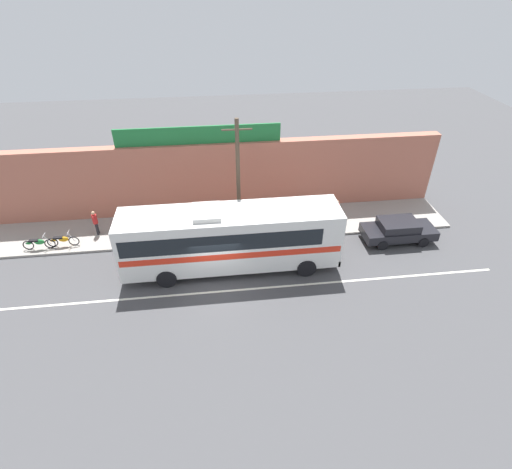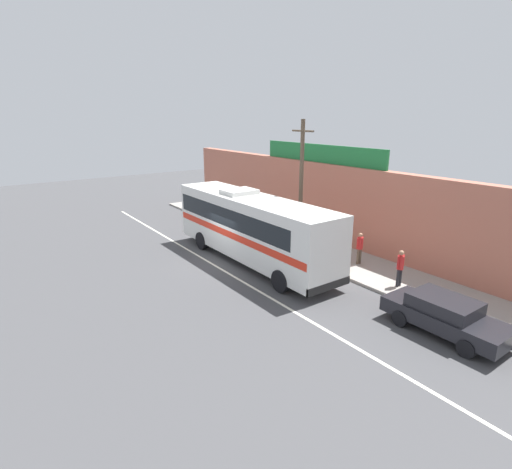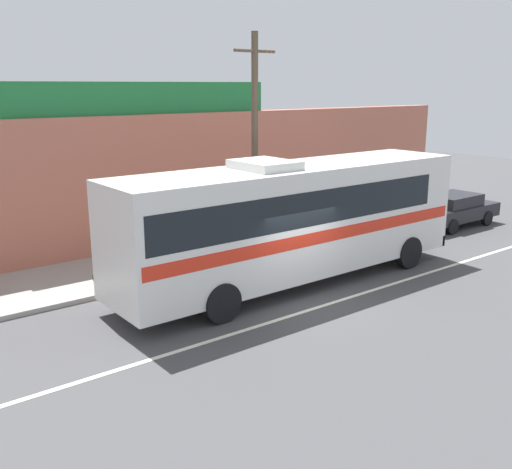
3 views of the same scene
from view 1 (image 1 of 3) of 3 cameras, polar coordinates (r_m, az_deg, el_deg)
The scene contains 14 objects.
ground_plane at distance 21.39m, azimuth -5.63°, elevation -6.72°, with size 70.00×70.00×0.00m, color #444447.
sidewalk_slab at distance 25.49m, azimuth -6.09°, elevation 1.13°, with size 30.00×3.60×0.14m, color gray.
storefront_facade at distance 26.19m, azimuth -6.55°, elevation 7.98°, with size 30.00×0.70×4.80m, color #B26651.
storefront_billboard at distance 25.02m, azimuth -8.26°, elevation 13.92°, with size 10.04×0.12×1.10m, color #1E7538.
road_center_stripe at distance 20.80m, azimuth -5.54°, elevation -8.16°, with size 30.00×0.14×0.01m, color silver.
intercity_bus at distance 21.02m, azimuth -3.86°, elevation -0.30°, with size 11.54×2.64×3.78m.
parked_car at distance 25.34m, azimuth 19.72°, elevation 0.62°, with size 4.32×1.86×1.37m.
utility_pole at distance 22.50m, azimuth -2.55°, elevation 7.80°, with size 1.60×0.22×7.30m.
motorcycle_green at distance 25.91m, azimuth -26.02°, elevation -0.73°, with size 1.82×0.56×0.94m.
motorcycle_red at distance 24.45m, azimuth -13.88°, elevation -0.02°, with size 1.93×0.56×0.94m.
motorcycle_purple at distance 26.30m, azimuth -28.77°, elevation -1.07°, with size 1.83×0.56×0.94m.
pedestrian_by_curb at distance 25.95m, azimuth -22.05°, elevation 1.80°, with size 0.30×0.48×1.61m.
pedestrian_far_left at distance 25.42m, azimuth 4.49°, elevation 3.92°, with size 0.30×0.48×1.68m.
pedestrian_near_shop at distance 25.46m, azimuth 11.45°, elevation 3.41°, with size 0.30×0.48×1.72m.
Camera 1 is at (0.17, -16.06, 14.13)m, focal length 27.91 mm.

